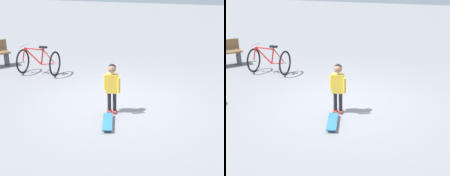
% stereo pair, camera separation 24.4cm
% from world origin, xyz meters
% --- Properties ---
extents(ground_plane, '(50.00, 50.00, 0.00)m').
position_xyz_m(ground_plane, '(0.00, 0.00, 0.00)').
color(ground_plane, gray).
extents(child_person, '(0.39, 0.21, 1.06)m').
position_xyz_m(child_person, '(-0.06, 0.58, 0.66)').
color(child_person, black).
rests_on(child_person, ground).
extents(skateboard, '(0.42, 0.77, 0.07)m').
position_xyz_m(skateboard, '(-0.16, 1.13, 0.06)').
color(skateboard, teal).
rests_on(skateboard, ground).
extents(bicycle_near, '(1.13, 0.81, 0.85)m').
position_xyz_m(bicycle_near, '(2.83, -1.17, 0.38)').
color(bicycle_near, black).
rests_on(bicycle_near, ground).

